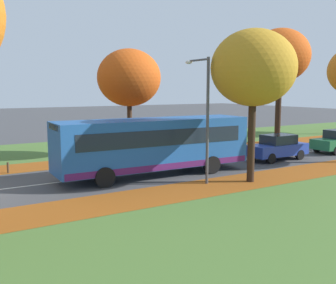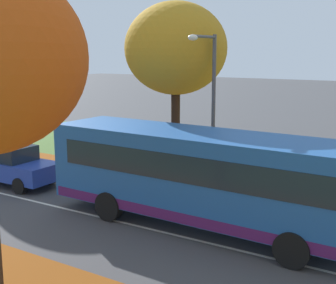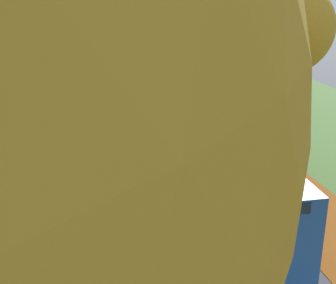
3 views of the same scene
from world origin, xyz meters
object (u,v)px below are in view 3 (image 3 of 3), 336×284
(streetlamp_right, at_px, (270,89))
(bus, at_px, (203,166))
(tree_right_near, at_px, (278,28))
(car_blue_lead, at_px, (153,115))
(car_green_following, at_px, (137,88))
(car_silver_third_in_line, at_px, (121,68))

(streetlamp_right, xyz_separation_m, bus, (-2.64, -1.24, -2.03))
(tree_right_near, bearing_deg, bus, -138.41)
(streetlamp_right, bearing_deg, car_blue_lead, 108.13)
(car_green_following, height_order, car_silver_third_in_line, same)
(streetlamp_right, distance_m, car_blue_lead, 8.68)
(bus, bearing_deg, streetlamp_right, 25.14)
(bus, bearing_deg, car_green_following, 89.05)
(tree_right_near, distance_m, bus, 6.28)
(car_blue_lead, relative_size, car_silver_third_in_line, 1.00)
(bus, distance_m, car_blue_lead, 9.05)
(car_blue_lead, distance_m, car_silver_third_in_line, 12.97)
(tree_right_near, bearing_deg, streetlamp_right, -117.90)
(car_blue_lead, xyz_separation_m, car_silver_third_in_line, (0.06, 12.97, 0.00))
(streetlamp_right, relative_size, bus, 0.57)
(tree_right_near, distance_m, streetlamp_right, 2.94)
(tree_right_near, bearing_deg, car_silver_third_in_line, 100.88)
(car_silver_third_in_line, bearing_deg, tree_right_near, -79.12)
(tree_right_near, height_order, car_blue_lead, tree_right_near)
(car_green_following, relative_size, car_silver_third_in_line, 1.00)
(bus, height_order, car_silver_third_in_line, bus)
(tree_right_near, xyz_separation_m, car_green_following, (-3.49, 11.78, -4.68))
(bus, relative_size, car_silver_third_in_line, 2.48)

